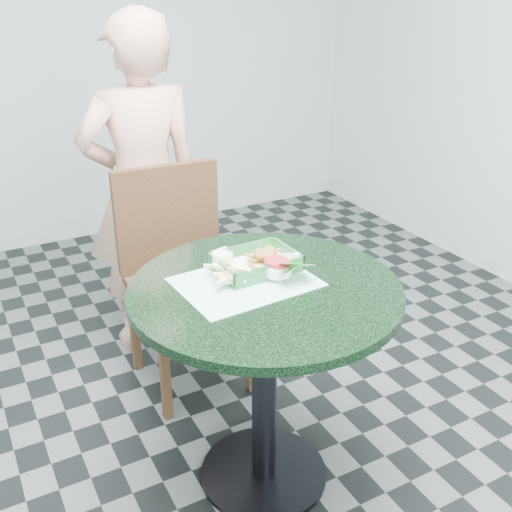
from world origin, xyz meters
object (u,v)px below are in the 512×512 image
diner_person (144,187)px  sauce_ramekin (223,264)px  crab_sandwich (265,262)px  dining_chair (180,263)px  food_basket (256,271)px  cafe_table (265,338)px

diner_person → sauce_ramekin: diner_person is taller
diner_person → sauce_ramekin: (-0.05, -0.92, 0.02)m
crab_sandwich → sauce_ramekin: size_ratio=1.67×
dining_chair → food_basket: bearing=-84.7°
food_basket → crab_sandwich: (0.02, -0.02, 0.03)m
cafe_table → crab_sandwich: 0.24m
food_basket → sauce_ramekin: sauce_ramekin is taller
diner_person → dining_chair: bearing=97.5°
food_basket → dining_chair: bearing=92.5°
food_basket → sauce_ramekin: 0.11m
diner_person → food_basket: size_ratio=6.11×
dining_chair → diner_person: 0.41m
dining_chair → crab_sandwich: 0.70m
crab_sandwich → sauce_ramekin: (-0.13, 0.05, 0.00)m
food_basket → crab_sandwich: crab_sandwich is taller
dining_chair → food_basket: (0.03, -0.63, 0.23)m
diner_person → food_basket: diner_person is taller
dining_chair → sauce_ramekin: dining_chair is taller
food_basket → sauce_ramekin: (-0.10, 0.03, 0.04)m
diner_person → crab_sandwich: 0.97m
cafe_table → diner_person: diner_person is taller
dining_chair → food_basket: 0.67m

